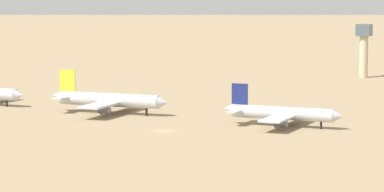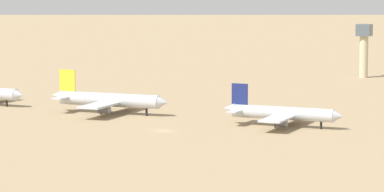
% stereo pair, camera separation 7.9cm
% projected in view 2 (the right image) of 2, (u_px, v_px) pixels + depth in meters
% --- Properties ---
extents(ground, '(4000.00, 4000.00, 0.00)m').
position_uv_depth(ground, '(163.00, 131.00, 248.86)').
color(ground, '#9E8460').
extents(parked_jet_yellow_3, '(35.28, 29.61, 11.66)m').
position_uv_depth(parked_jet_yellow_3, '(108.00, 100.00, 279.52)').
color(parked_jet_yellow_3, silver).
rests_on(parked_jet_yellow_3, ground).
extents(parked_jet_navy_4, '(31.37, 26.26, 10.39)m').
position_uv_depth(parked_jet_navy_4, '(281.00, 113.00, 255.37)').
color(parked_jet_navy_4, silver).
rests_on(parked_jet_navy_4, ground).
extents(control_tower, '(5.20, 5.20, 19.84)m').
position_uv_depth(control_tower, '(364.00, 45.00, 378.40)').
color(control_tower, '#C6B793').
rests_on(control_tower, ground).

